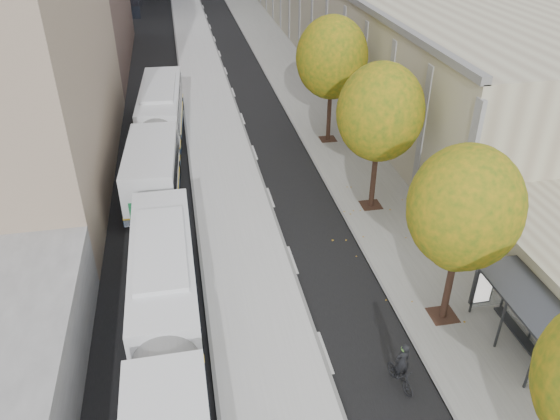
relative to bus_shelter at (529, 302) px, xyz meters
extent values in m
cube|color=#B7B7B7|center=(-9.56, 24.04, -2.11)|extent=(4.25, 150.00, 0.15)
cube|color=gray|center=(-1.56, 24.04, -2.15)|extent=(4.75, 150.00, 0.08)
cube|color=#383A3F|center=(-0.19, 0.04, 0.37)|extent=(1.90, 4.40, 0.10)
cylinder|color=#383A3F|center=(-0.89, -1.96, -0.91)|extent=(0.10, 0.10, 2.40)
cube|color=silver|center=(0.53, 0.04, -0.86)|extent=(0.04, 4.00, 2.10)
cylinder|color=#312218|center=(-2.09, 2.04, -0.49)|extent=(0.28, 0.28, 3.24)
sphere|color=#295412|center=(-2.09, 2.04, 3.08)|extent=(4.20, 4.20, 4.20)
cylinder|color=#312218|center=(-2.09, 11.04, -0.42)|extent=(0.28, 0.28, 3.38)
sphere|color=#295412|center=(-2.09, 11.04, 3.29)|extent=(4.40, 4.40, 4.40)
cylinder|color=#312218|center=(-2.09, 20.04, -0.35)|extent=(0.28, 0.28, 3.51)
sphere|color=#295412|center=(-2.09, 20.04, 3.51)|extent=(4.60, 4.60, 4.60)
cube|color=silver|center=(-13.17, 1.16, -0.75)|extent=(2.58, 17.23, 2.87)
cube|color=black|center=(-13.17, 1.16, -0.23)|extent=(2.64, 16.54, 0.99)
cube|color=silver|center=(-13.39, 19.93, -0.66)|extent=(3.67, 18.45, 3.05)
cube|color=black|center=(-13.39, 19.93, -0.10)|extent=(3.69, 17.72, 1.06)
cube|color=#1B6D3C|center=(-13.39, 10.80, -1.02)|extent=(1.93, 0.17, 1.18)
imported|color=black|center=(-5.17, -0.97, -1.72)|extent=(0.77, 1.61, 0.93)
imported|color=black|center=(-5.17, -0.97, -0.98)|extent=(0.64, 0.49, 1.57)
sphere|color=#4B7D31|center=(-5.17, -0.97, -0.40)|extent=(0.24, 0.24, 0.24)
imported|color=#BCBCBC|center=(-12.99, 29.85, -1.57)|extent=(1.48, 3.66, 1.25)
camera|label=1|loc=(-11.87, -13.27, 13.32)|focal=35.00mm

